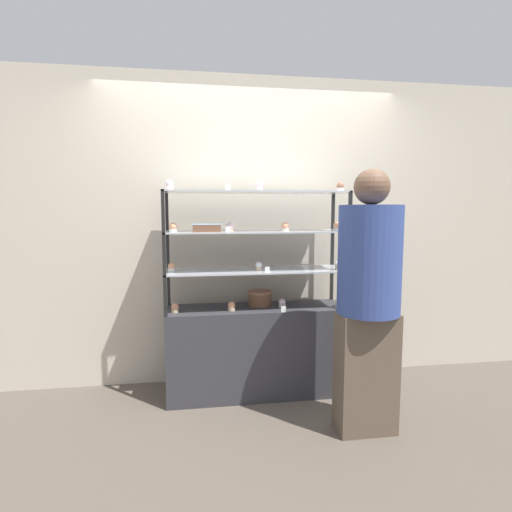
# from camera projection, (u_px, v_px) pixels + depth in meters

# --- Properties ---
(ground_plane) EXTENTS (20.00, 20.00, 0.00)m
(ground_plane) POSITION_uv_depth(u_px,v_px,m) (256.00, 392.00, 3.26)
(ground_plane) COLOR brown
(back_wall) EXTENTS (8.00, 0.05, 2.60)m
(back_wall) POSITION_uv_depth(u_px,v_px,m) (250.00, 231.00, 3.46)
(back_wall) COLOR beige
(back_wall) RESTS_ON ground_plane
(display_base) EXTENTS (1.41, 0.40, 0.71)m
(display_base) POSITION_uv_depth(u_px,v_px,m) (256.00, 350.00, 3.22)
(display_base) COLOR #333338
(display_base) RESTS_ON ground_plane
(display_riser_lower) EXTENTS (1.41, 0.40, 0.30)m
(display_riser_lower) POSITION_uv_depth(u_px,v_px,m) (256.00, 272.00, 3.15)
(display_riser_lower) COLOR black
(display_riser_lower) RESTS_ON display_base
(display_riser_middle) EXTENTS (1.41, 0.40, 0.30)m
(display_riser_middle) POSITION_uv_depth(u_px,v_px,m) (256.00, 233.00, 3.11)
(display_riser_middle) COLOR black
(display_riser_middle) RESTS_ON display_riser_lower
(display_riser_upper) EXTENTS (1.41, 0.40, 0.30)m
(display_riser_upper) POSITION_uv_depth(u_px,v_px,m) (256.00, 194.00, 3.08)
(display_riser_upper) COLOR black
(display_riser_upper) RESTS_ON display_riser_middle
(layer_cake_centerpiece) EXTENTS (0.20, 0.20, 0.12)m
(layer_cake_centerpiece) POSITION_uv_depth(u_px,v_px,m) (260.00, 298.00, 3.24)
(layer_cake_centerpiece) COLOR brown
(layer_cake_centerpiece) RESTS_ON display_base
(sheet_cake_frosted) EXTENTS (0.21, 0.14, 0.06)m
(sheet_cake_frosted) POSITION_uv_depth(u_px,v_px,m) (207.00, 227.00, 3.01)
(sheet_cake_frosted) COLOR brown
(sheet_cake_frosted) RESTS_ON display_riser_middle
(cupcake_0) EXTENTS (0.06, 0.06, 0.07)m
(cupcake_0) POSITION_uv_depth(u_px,v_px,m) (175.00, 308.00, 3.01)
(cupcake_0) COLOR #CCB28C
(cupcake_0) RESTS_ON display_base
(cupcake_1) EXTENTS (0.06, 0.06, 0.07)m
(cupcake_1) POSITION_uv_depth(u_px,v_px,m) (232.00, 306.00, 3.07)
(cupcake_1) COLOR #CCB28C
(cupcake_1) RESTS_ON display_base
(cupcake_2) EXTENTS (0.06, 0.06, 0.07)m
(cupcake_2) POSITION_uv_depth(u_px,v_px,m) (282.00, 303.00, 3.17)
(cupcake_2) COLOR beige
(cupcake_2) RESTS_ON display_base
(cupcake_3) EXTENTS (0.06, 0.06, 0.07)m
(cupcake_3) POSITION_uv_depth(u_px,v_px,m) (338.00, 303.00, 3.19)
(cupcake_3) COLOR white
(cupcake_3) RESTS_ON display_base
(price_tag_0) EXTENTS (0.04, 0.00, 0.04)m
(price_tag_0) POSITION_uv_depth(u_px,v_px,m) (283.00, 309.00, 3.02)
(price_tag_0) COLOR white
(price_tag_0) RESTS_ON display_base
(cupcake_4) EXTENTS (0.05, 0.05, 0.07)m
(cupcake_4) POSITION_uv_depth(u_px,v_px,m) (172.00, 268.00, 3.01)
(cupcake_4) COLOR white
(cupcake_4) RESTS_ON display_riser_lower
(cupcake_5) EXTENTS (0.05, 0.05, 0.07)m
(cupcake_5) POSITION_uv_depth(u_px,v_px,m) (259.00, 266.00, 3.09)
(cupcake_5) COLOR #CCB28C
(cupcake_5) RESTS_ON display_riser_lower
(cupcake_6) EXTENTS (0.05, 0.05, 0.07)m
(cupcake_6) POSITION_uv_depth(u_px,v_px,m) (338.00, 265.00, 3.15)
(cupcake_6) COLOR #CCB28C
(cupcake_6) RESTS_ON display_riser_lower
(price_tag_1) EXTENTS (0.04, 0.00, 0.04)m
(price_tag_1) POSITION_uv_depth(u_px,v_px,m) (267.00, 270.00, 2.97)
(price_tag_1) COLOR white
(price_tag_1) RESTS_ON display_riser_lower
(cupcake_7) EXTENTS (0.06, 0.06, 0.07)m
(cupcake_7) POSITION_uv_depth(u_px,v_px,m) (173.00, 228.00, 2.93)
(cupcake_7) COLOR white
(cupcake_7) RESTS_ON display_riser_middle
(cupcake_8) EXTENTS (0.06, 0.06, 0.07)m
(cupcake_8) POSITION_uv_depth(u_px,v_px,m) (230.00, 227.00, 3.00)
(cupcake_8) COLOR #CCB28C
(cupcake_8) RESTS_ON display_riser_middle
(cupcake_9) EXTENTS (0.06, 0.06, 0.07)m
(cupcake_9) POSITION_uv_depth(u_px,v_px,m) (285.00, 227.00, 3.05)
(cupcake_9) COLOR beige
(cupcake_9) RESTS_ON display_riser_middle
(cupcake_10) EXTENTS (0.06, 0.06, 0.07)m
(cupcake_10) POSITION_uv_depth(u_px,v_px,m) (337.00, 227.00, 3.12)
(cupcake_10) COLOR white
(cupcake_10) RESTS_ON display_riser_middle
(price_tag_2) EXTENTS (0.04, 0.00, 0.04)m
(price_tag_2) POSITION_uv_depth(u_px,v_px,m) (228.00, 229.00, 2.90)
(price_tag_2) COLOR white
(price_tag_2) RESTS_ON display_riser_middle
(cupcake_11) EXTENTS (0.06, 0.06, 0.07)m
(cupcake_11) POSITION_uv_depth(u_px,v_px,m) (169.00, 185.00, 2.87)
(cupcake_11) COLOR white
(cupcake_11) RESTS_ON display_riser_upper
(cupcake_12) EXTENTS (0.06, 0.06, 0.07)m
(cupcake_12) POSITION_uv_depth(u_px,v_px,m) (259.00, 186.00, 3.02)
(cupcake_12) COLOR beige
(cupcake_12) RESTS_ON display_riser_upper
(cupcake_13) EXTENTS (0.06, 0.06, 0.07)m
(cupcake_13) POSITION_uv_depth(u_px,v_px,m) (340.00, 187.00, 3.11)
(cupcake_13) COLOR white
(cupcake_13) RESTS_ON display_riser_upper
(price_tag_3) EXTENTS (0.04, 0.00, 0.04)m
(price_tag_3) POSITION_uv_depth(u_px,v_px,m) (228.00, 187.00, 2.86)
(price_tag_3) COLOR white
(price_tag_3) RESTS_ON display_riser_upper
(customer_figure) EXTENTS (0.41, 0.41, 1.74)m
(customer_figure) POSITION_uv_depth(u_px,v_px,m) (368.00, 295.00, 2.60)
(customer_figure) COLOR brown
(customer_figure) RESTS_ON ground_plane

